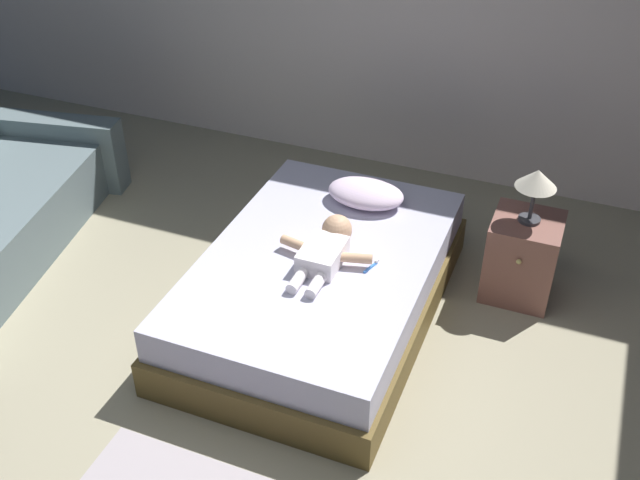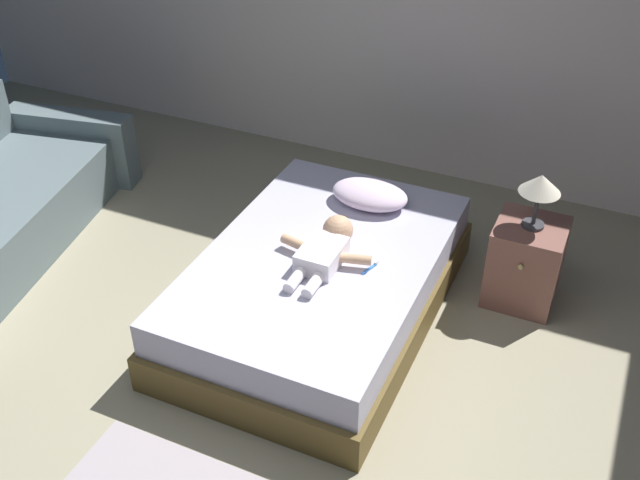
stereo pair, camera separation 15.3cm
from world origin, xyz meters
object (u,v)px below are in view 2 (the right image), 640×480
Objects in this scene: nightstand at (525,262)px; lamp at (540,186)px; bed at (320,285)px; pillow at (370,194)px; baby at (326,248)px; toothbrush at (371,268)px.

nightstand is 1.55× the size of lamp.
bed is at bearing -148.48° from nightstand.
baby is at bearing -91.40° from pillow.
pillow is at bearing -178.09° from nightstand.
pillow is at bearing -178.09° from lamp.
bed is 1.38m from lamp.
nightstand is (0.75, 0.66, -0.18)m from toothbrush.
baby is 1.24m from nightstand.
lamp is (0.00, 0.00, 0.53)m from nightstand.
bed is at bearing -148.47° from lamp.
lamp is at bearing 33.28° from baby.
bed is 0.69m from pillow.
pillow is 1.03m from nightstand.
pillow is 0.77× the size of baby.
baby is (0.05, -0.02, 0.29)m from bed.
nightstand is (1.02, 0.67, -0.24)m from baby.
pillow is (0.06, 0.62, 0.29)m from bed.
nightstand is (1.06, 0.65, 0.05)m from bed.
bed is at bearing -95.69° from pillow.
bed is 15.53× the size of toothbrush.
nightstand is at bearing -90.00° from lamp.
pillow is 1.42× the size of lamp.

